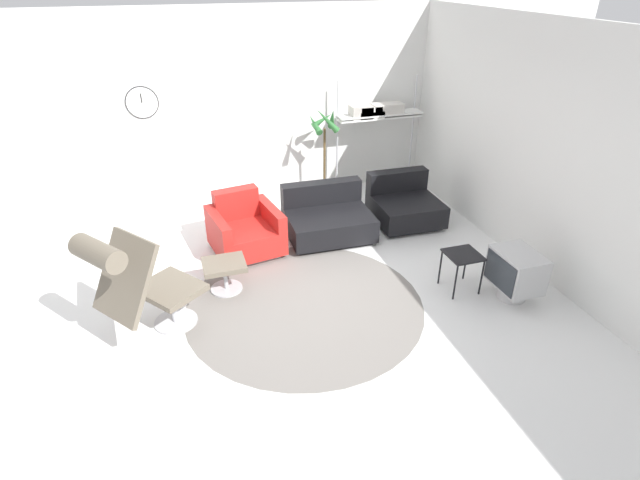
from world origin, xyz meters
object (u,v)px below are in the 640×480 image
crt_television (516,273)px  potted_plant (324,163)px  lounge_chair (134,277)px  shelf_unit (375,113)px  armchair_red (245,231)px  side_table (463,259)px  couch_low (327,219)px  couch_second (404,206)px  ottoman (225,270)px

crt_television → potted_plant: size_ratio=0.38×
lounge_chair → potted_plant: (2.71, 2.72, -0.16)m
lounge_chair → shelf_unit: (3.55, 2.84, 0.52)m
armchair_red → shelf_unit: size_ratio=0.53×
side_table → potted_plant: potted_plant is taller
couch_low → couch_second: same height
ottoman → couch_low: 1.77m
couch_second → lounge_chair: bearing=26.3°
couch_low → crt_television: (1.49, -2.02, 0.09)m
armchair_red → couch_second: size_ratio=1.02×
armchair_red → ottoman: bearing=56.0°
lounge_chair → armchair_red: lounge_chair is taller
couch_low → side_table: 1.98m
side_table → potted_plant: size_ratio=0.31×
potted_plant → armchair_red: bearing=-139.6°
couch_low → shelf_unit: 2.01m
lounge_chair → shelf_unit: bearing=91.5°
couch_low → side_table: (1.02, -1.69, 0.16)m
shelf_unit → ottoman: bearing=-140.8°
side_table → crt_television: 0.57m
ottoman → crt_television: (3.00, -1.10, 0.06)m
couch_second → side_table: 1.79m
crt_television → shelf_unit: size_ratio=0.32×
couch_low → potted_plant: size_ratio=0.76×
couch_low → potted_plant: (0.32, 1.15, 0.36)m
couch_second → ottoman: bearing=21.6°
ottoman → shelf_unit: size_ratio=0.26×
potted_plant → crt_television: bearing=-69.8°
couch_low → crt_television: bearing=127.7°
side_table → shelf_unit: bearing=87.2°
couch_second → shelf_unit: shelf_unit is taller
armchair_red → shelf_unit: 2.86m
crt_television → potted_plant: bearing=19.7°
side_table → shelf_unit: (0.14, 2.96, 0.87)m
armchair_red → potted_plant: 1.95m
armchair_red → potted_plant: bearing=-149.2°
ottoman → potted_plant: bearing=48.4°
crt_television → shelf_unit: shelf_unit is taller
couch_second → armchair_red: bearing=5.8°
couch_second → side_table: couch_second is taller
armchair_red → shelf_unit: (2.31, 1.37, 0.99)m
couch_low → couch_second: bearing=-174.7°
ottoman → couch_second: 2.87m
couch_second → potted_plant: 1.41m
armchair_red → shelf_unit: bearing=-159.0°
side_table → potted_plant: bearing=103.9°
ottoman → shelf_unit: (2.68, 2.18, 1.01)m
potted_plant → couch_second: bearing=-51.0°
crt_television → couch_low: bearing=35.9°
ottoman → lounge_chair: bearing=-142.8°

